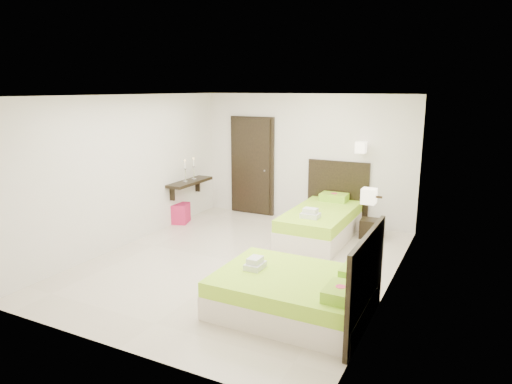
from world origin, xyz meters
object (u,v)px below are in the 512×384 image
at_px(bed_single, 322,221).
at_px(nightstand, 371,229).
at_px(bed_double, 298,292).
at_px(ottoman, 179,213).

distance_m(bed_single, nightstand, 0.92).
xyz_separation_m(bed_double, ottoman, (-3.63, 2.53, -0.08)).
relative_size(bed_double, nightstand, 4.73).
height_order(bed_double, nightstand, bed_double).
distance_m(nightstand, ottoman, 3.85).
relative_size(nightstand, ottoman, 0.98).
relative_size(bed_single, nightstand, 5.33).
bearing_deg(bed_single, nightstand, 24.71).
bearing_deg(bed_single, bed_double, -76.90).
bearing_deg(bed_single, ottoman, -171.84).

